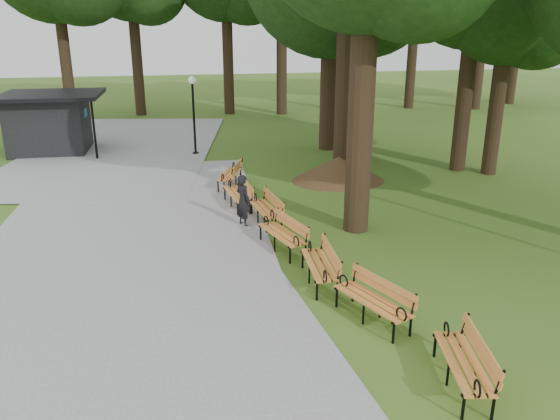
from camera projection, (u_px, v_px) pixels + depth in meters
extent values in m
plane|color=#3A611B|center=(287.00, 269.00, 13.31)|extent=(100.00, 100.00, 0.00)
cube|color=gray|center=(123.00, 234.00, 15.37)|extent=(12.00, 38.00, 0.06)
imported|color=black|center=(243.00, 201.00, 15.82)|extent=(0.58, 0.66, 1.52)
cylinder|color=black|center=(194.00, 119.00, 24.05)|extent=(0.10, 0.10, 3.11)
sphere|color=white|center=(192.00, 80.00, 23.51)|extent=(0.32, 0.32, 0.32)
cone|color=#47301C|center=(338.00, 169.00, 20.42)|extent=(2.88, 2.88, 0.90)
cylinder|color=black|center=(362.00, 96.00, 14.58)|extent=(0.70, 0.70, 7.51)
cylinder|color=black|center=(466.00, 81.00, 20.94)|extent=(0.60, 0.60, 6.90)
cylinder|color=black|center=(346.00, 62.00, 21.52)|extent=(0.80, 0.80, 8.16)
cylinder|color=black|center=(329.00, 69.00, 24.46)|extent=(0.76, 0.76, 7.14)
cylinder|color=black|center=(498.00, 95.00, 20.56)|extent=(0.56, 0.56, 5.97)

